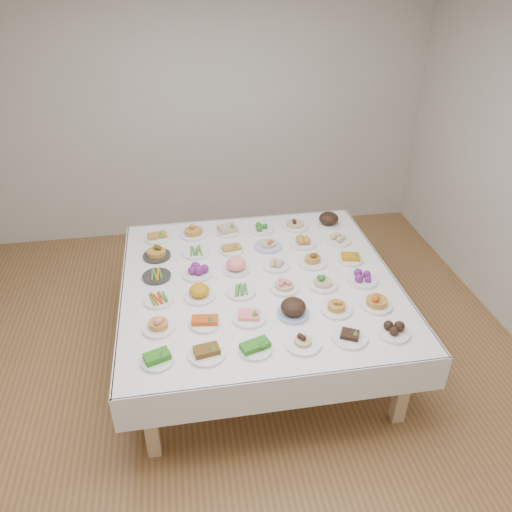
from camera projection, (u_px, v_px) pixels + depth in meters
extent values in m
plane|color=#94633D|center=(238.00, 370.00, 4.14)|extent=(5.00, 5.00, 0.00)
cube|color=beige|center=(205.00, 116.00, 5.49)|extent=(5.00, 0.02, 2.80)
cube|color=white|center=(259.00, 283.00, 3.95)|extent=(2.13, 2.13, 0.06)
cube|color=white|center=(241.00, 231.00, 4.90)|extent=(2.15, 0.02, 0.28)
cube|color=white|center=(288.00, 394.00, 3.12)|extent=(2.15, 0.01, 0.28)
cube|color=white|center=(385.00, 282.00, 4.16)|extent=(0.02, 2.15, 0.28)
cube|color=white|center=(124.00, 308.00, 3.86)|extent=(0.01, 2.15, 0.28)
cube|color=#D1AE86|center=(150.00, 418.00, 3.29)|extent=(0.09, 0.09, 0.69)
cube|color=#D1AE86|center=(403.00, 385.00, 3.54)|extent=(0.09, 0.09, 0.69)
cube|color=#D1AE86|center=(152.00, 271.00, 4.77)|extent=(0.09, 0.09, 0.69)
cube|color=#D1AE86|center=(331.00, 255.00, 5.02)|extent=(0.09, 0.09, 0.69)
cylinder|color=white|center=(158.00, 361.00, 3.16)|extent=(0.21, 0.21, 0.02)
cylinder|color=white|center=(207.00, 354.00, 3.21)|extent=(0.24, 0.24, 0.02)
cylinder|color=white|center=(255.00, 349.00, 3.25)|extent=(0.22, 0.22, 0.02)
cylinder|color=white|center=(303.00, 344.00, 3.29)|extent=(0.24, 0.24, 0.02)
cylinder|color=white|center=(349.00, 338.00, 3.34)|extent=(0.24, 0.24, 0.02)
cylinder|color=white|center=(393.00, 333.00, 3.38)|extent=(0.22, 0.22, 0.02)
cylinder|color=white|center=(159.00, 328.00, 3.43)|extent=(0.22, 0.22, 0.02)
cylinder|color=white|center=(205.00, 324.00, 3.47)|extent=(0.21, 0.21, 0.02)
cylinder|color=white|center=(249.00, 318.00, 3.52)|extent=(0.24, 0.24, 0.02)
cylinder|color=#4C66B2|center=(293.00, 314.00, 3.56)|extent=(0.23, 0.23, 0.02)
cylinder|color=white|center=(336.00, 310.00, 3.60)|extent=(0.22, 0.22, 0.02)
cylinder|color=white|center=(376.00, 305.00, 3.64)|extent=(0.23, 0.23, 0.02)
cylinder|color=white|center=(159.00, 301.00, 3.70)|extent=(0.21, 0.21, 0.02)
cylinder|color=white|center=(200.00, 296.00, 3.74)|extent=(0.23, 0.23, 0.02)
cylinder|color=white|center=(241.00, 292.00, 3.78)|extent=(0.22, 0.22, 0.02)
cylinder|color=white|center=(284.00, 288.00, 3.83)|extent=(0.22, 0.22, 0.02)
cylinder|color=white|center=(323.00, 285.00, 3.86)|extent=(0.22, 0.22, 0.02)
cylinder|color=white|center=(362.00, 280.00, 3.92)|extent=(0.24, 0.24, 0.02)
cylinder|color=#2C2927|center=(157.00, 277.00, 3.96)|extent=(0.22, 0.22, 0.02)
cylinder|color=white|center=(197.00, 274.00, 3.99)|extent=(0.24, 0.24, 0.02)
cylinder|color=white|center=(236.00, 270.00, 4.04)|extent=(0.21, 0.21, 0.02)
cylinder|color=white|center=(276.00, 266.00, 4.09)|extent=(0.21, 0.21, 0.02)
cylinder|color=white|center=(312.00, 263.00, 4.13)|extent=(0.24, 0.24, 0.02)
cylinder|color=white|center=(350.00, 260.00, 4.17)|extent=(0.21, 0.21, 0.02)
cylinder|color=#2C2927|center=(157.00, 256.00, 4.22)|extent=(0.23, 0.23, 0.02)
cylinder|color=white|center=(196.00, 253.00, 4.26)|extent=(0.23, 0.23, 0.02)
cylinder|color=white|center=(232.00, 250.00, 4.30)|extent=(0.21, 0.21, 0.02)
cylinder|color=#4C66B2|center=(268.00, 247.00, 4.35)|extent=(0.23, 0.23, 0.02)
cylinder|color=white|center=(303.00, 244.00, 4.40)|extent=(0.24, 0.24, 0.02)
cylinder|color=white|center=(338.00, 241.00, 4.44)|extent=(0.22, 0.22, 0.02)
cylinder|color=white|center=(158.00, 238.00, 4.48)|extent=(0.23, 0.23, 0.02)
cylinder|color=white|center=(194.00, 235.00, 4.53)|extent=(0.24, 0.24, 0.02)
cylinder|color=white|center=(228.00, 232.00, 4.57)|extent=(0.21, 0.21, 0.02)
cylinder|color=white|center=(261.00, 230.00, 4.61)|extent=(0.22, 0.22, 0.02)
cylinder|color=white|center=(295.00, 226.00, 4.67)|extent=(0.24, 0.24, 0.02)
cylinder|color=white|center=(328.00, 224.00, 4.70)|extent=(0.21, 0.21, 0.02)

